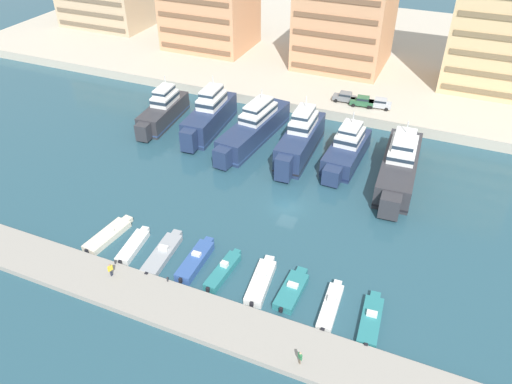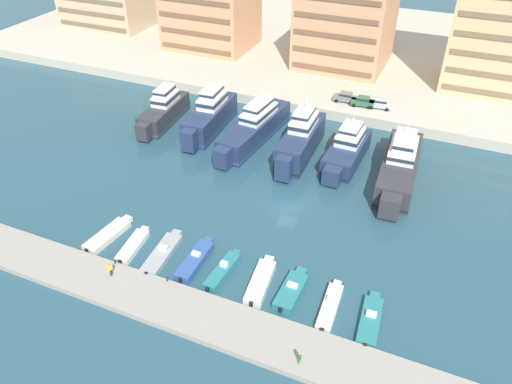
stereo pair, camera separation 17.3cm
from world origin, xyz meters
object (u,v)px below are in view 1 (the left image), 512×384
at_px(motorboat_white_left, 133,246).
at_px(motorboat_cream_far_left, 108,235).
at_px(motorboat_blue_center_left, 196,260).
at_px(pedestrian_mid_deck, 300,357).
at_px(yacht_charcoal_far_left, 163,111).
at_px(motorboat_teal_far_right, 371,319).
at_px(car_green_left, 362,101).
at_px(motorboat_teal_center, 223,271).
at_px(yacht_navy_left, 209,116).
at_px(car_silver_mid_left, 380,103).
at_px(yacht_navy_mid_left, 254,127).
at_px(motorboat_white_center_right, 261,281).
at_px(yacht_charcoal_center_right, 399,165).
at_px(car_grey_far_left, 345,97).
at_px(yacht_navy_center_left, 300,139).
at_px(motorboat_white_right, 331,306).
at_px(motorboat_teal_mid_right, 292,290).
at_px(motorboat_grey_mid_left, 163,253).
at_px(yacht_navy_center, 347,150).
at_px(pedestrian_near_edge, 110,269).

bearing_deg(motorboat_white_left, motorboat_cream_far_left, 173.57).
height_order(motorboat_blue_center_left, pedestrian_mid_deck, pedestrian_mid_deck).
relative_size(yacht_charcoal_far_left, motorboat_teal_far_right, 2.05).
bearing_deg(car_green_left, motorboat_teal_center, -96.25).
height_order(yacht_navy_left, motorboat_teal_center, yacht_navy_left).
relative_size(motorboat_blue_center_left, motorboat_teal_center, 1.08).
relative_size(motorboat_cream_far_left, car_silver_mid_left, 1.85).
distance_m(yacht_charcoal_far_left, yacht_navy_mid_left, 17.10).
bearing_deg(motorboat_white_left, motorboat_white_center_right, 1.79).
height_order(yacht_charcoal_center_right, car_silver_mid_left, yacht_charcoal_center_right).
xyz_separation_m(motorboat_cream_far_left, car_grey_far_left, (17.78, 46.25, 2.41)).
xyz_separation_m(motorboat_cream_far_left, motorboat_blue_center_left, (12.36, 0.17, 0.15)).
bearing_deg(yacht_navy_center_left, pedestrian_mid_deck, -70.86).
bearing_deg(car_green_left, motorboat_white_right, -80.37).
bearing_deg(yacht_navy_mid_left, motorboat_white_center_right, -65.28).
bearing_deg(motorboat_white_center_right, motorboat_teal_mid_right, 2.56).
distance_m(yacht_charcoal_center_right, motorboat_white_center_right, 29.39).
bearing_deg(motorboat_cream_far_left, motorboat_white_left, -6.43).
height_order(car_grey_far_left, pedestrian_mid_deck, car_grey_far_left).
bearing_deg(motorboat_teal_far_right, motorboat_blue_center_left, 178.58).
height_order(yacht_navy_center_left, motorboat_teal_far_right, yacht_navy_center_left).
relative_size(yacht_charcoal_center_right, motorboat_teal_center, 2.86).
height_order(yacht_navy_left, motorboat_grey_mid_left, yacht_navy_left).
distance_m(yacht_charcoal_far_left, yacht_navy_center, 32.76).
height_order(motorboat_white_left, motorboat_teal_mid_right, motorboat_teal_mid_right).
bearing_deg(yacht_navy_mid_left, car_green_left, 48.04).
bearing_deg(yacht_navy_center_left, car_green_left, 71.77).
bearing_deg(yacht_navy_mid_left, pedestrian_mid_deck, -61.05).
bearing_deg(motorboat_white_center_right, car_grey_far_left, 93.67).
bearing_deg(motorboat_white_left, motorboat_grey_mid_left, 3.81).
bearing_deg(motorboat_teal_mid_right, yacht_navy_center, 93.39).
distance_m(motorboat_teal_center, motorboat_teal_far_right, 17.15).
bearing_deg(car_green_left, motorboat_cream_far_left, -114.77).
bearing_deg(car_grey_far_left, motorboat_white_right, -76.55).
distance_m(motorboat_teal_far_right, pedestrian_mid_deck, 9.62).
distance_m(yacht_navy_center_left, motorboat_white_center_right, 28.99).
xyz_separation_m(motorboat_white_left, pedestrian_near_edge, (0.94, -5.46, 1.34)).
relative_size(motorboat_white_left, motorboat_white_center_right, 0.89).
xyz_separation_m(motorboat_white_center_right, pedestrian_mid_deck, (7.50, -8.54, 1.13)).
bearing_deg(motorboat_teal_mid_right, yacht_charcoal_far_left, 139.64).
bearing_deg(motorboat_grey_mid_left, yacht_navy_left, 107.26).
relative_size(motorboat_blue_center_left, pedestrian_near_edge, 4.48).
xyz_separation_m(motorboat_cream_far_left, motorboat_white_right, (28.91, -0.28, 0.03)).
distance_m(motorboat_grey_mid_left, pedestrian_mid_deck, 21.86).
height_order(yacht_navy_left, yacht_navy_mid_left, yacht_navy_left).
distance_m(motorboat_cream_far_left, pedestrian_mid_deck, 29.52).
height_order(yacht_navy_center_left, car_grey_far_left, yacht_navy_center_left).
bearing_deg(yacht_navy_mid_left, motorboat_blue_center_left, -79.74).
height_order(motorboat_white_left, car_silver_mid_left, car_silver_mid_left).
distance_m(motorboat_white_left, pedestrian_mid_deck, 25.53).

